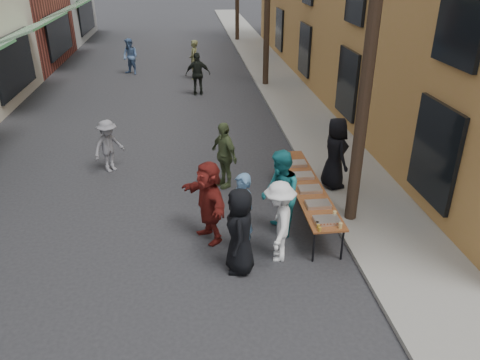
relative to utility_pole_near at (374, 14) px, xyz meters
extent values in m
plane|color=#28282B|center=(-4.30, -3.00, -4.50)|extent=(120.00, 120.00, 0.00)
cube|color=gray|center=(0.70, 12.00, -4.45)|extent=(2.20, 60.00, 0.10)
cylinder|color=#2D2116|center=(0.00, 0.00, 0.00)|extent=(0.26, 0.26, 9.00)
cube|color=maroon|center=(-0.95, 0.46, -3.77)|extent=(0.70, 4.00, 0.04)
cylinder|color=black|center=(-1.24, -1.42, -4.14)|extent=(0.04, 0.04, 0.71)
cylinder|color=black|center=(-0.66, -1.42, -4.14)|extent=(0.04, 0.04, 0.71)
cylinder|color=black|center=(-1.24, 2.34, -4.14)|extent=(0.04, 0.04, 0.71)
cylinder|color=black|center=(-0.66, 2.34, -4.14)|extent=(0.04, 0.04, 0.71)
cube|color=maroon|center=(-0.95, -1.19, -3.71)|extent=(0.50, 0.33, 0.08)
cube|color=#B2B2B7|center=(-0.95, -0.54, -3.71)|extent=(0.50, 0.33, 0.08)
cube|color=tan|center=(-0.95, 0.16, -3.71)|extent=(0.50, 0.33, 0.08)
cube|color=#B2B2B7|center=(-0.95, 0.86, -3.71)|extent=(0.50, 0.33, 0.08)
cube|color=tan|center=(-0.95, 1.56, -3.71)|extent=(0.50, 0.33, 0.08)
cylinder|color=#A57F26|center=(-1.17, -1.49, -3.71)|extent=(0.07, 0.07, 0.08)
cylinder|color=#A57F26|center=(-1.17, -1.39, -3.71)|extent=(0.07, 0.07, 0.08)
cylinder|color=#A57F26|center=(-1.17, -1.29, -3.71)|extent=(0.07, 0.07, 0.08)
cylinder|color=tan|center=(-0.75, -1.44, -3.69)|extent=(0.08, 0.08, 0.12)
imported|color=black|center=(-2.70, -1.51, -3.64)|extent=(0.64, 0.90, 1.73)
imported|color=#537AA0|center=(-2.59, -0.88, -3.64)|extent=(0.67, 0.75, 1.73)
imported|color=teal|center=(-1.73, -0.38, -3.53)|extent=(0.74, 0.95, 1.95)
imported|color=white|center=(-1.90, -1.22, -3.66)|extent=(0.84, 1.20, 1.69)
imported|color=#55663B|center=(-2.70, 2.13, -3.63)|extent=(0.87, 1.10, 1.74)
imported|color=maroon|center=(-3.22, -0.35, -3.61)|extent=(1.17, 1.72, 1.78)
imported|color=black|center=(0.05, 1.59, -3.48)|extent=(0.73, 0.99, 1.83)
imported|color=gray|center=(-5.78, 3.40, -3.76)|extent=(1.07, 1.06, 1.48)
imported|color=black|center=(-3.08, 10.87, -3.61)|extent=(1.05, 0.44, 1.78)
imported|color=olive|center=(-3.18, 13.69, -3.59)|extent=(0.51, 0.71, 1.82)
imported|color=#5676A6|center=(-6.28, 15.00, -3.63)|extent=(1.07, 1.03, 1.73)
camera|label=1|loc=(-3.53, -8.85, 1.06)|focal=35.00mm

